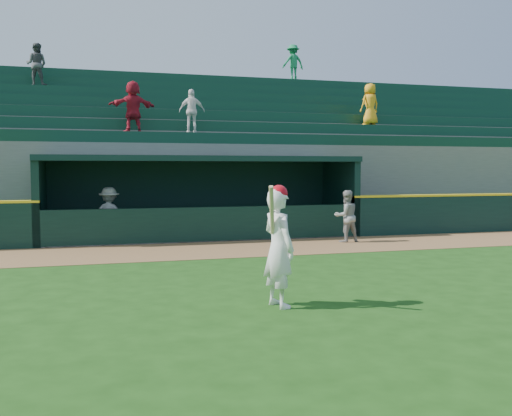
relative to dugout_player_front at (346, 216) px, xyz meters
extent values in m
plane|color=#1A4210|center=(-3.76, -5.39, -0.74)|extent=(120.00, 120.00, 0.00)
cube|color=brown|center=(-3.76, -0.49, -0.73)|extent=(40.00, 3.00, 0.01)
imported|color=gray|center=(0.00, 0.00, 0.00)|extent=(0.75, 0.60, 1.48)
imported|color=#999994|center=(-6.47, 1.85, 0.04)|extent=(1.14, 0.86, 1.56)
cube|color=slate|center=(-3.76, 2.31, -0.72)|extent=(9.00, 2.60, 0.04)
cube|color=black|center=(-8.36, 2.31, 0.41)|extent=(0.20, 2.60, 2.30)
cube|color=black|center=(0.84, 2.31, 0.41)|extent=(0.20, 2.60, 2.30)
cube|color=black|center=(-3.76, 3.61, 0.41)|extent=(9.40, 0.20, 2.30)
cube|color=black|center=(-3.76, 2.31, 1.64)|extent=(9.40, 2.80, 0.16)
cube|color=black|center=(-3.76, 1.09, -0.24)|extent=(9.00, 0.16, 1.00)
cube|color=brown|center=(-3.76, 3.11, -0.49)|extent=(8.40, 0.45, 0.10)
cube|color=slate|center=(-3.76, 4.14, 0.72)|extent=(34.00, 0.85, 2.91)
cube|color=#0F3828|center=(-3.76, 4.02, 2.35)|extent=(34.00, 0.60, 0.36)
cube|color=slate|center=(-3.76, 4.99, 0.94)|extent=(34.00, 0.85, 3.36)
cube|color=#0F3828|center=(-3.76, 4.87, 2.80)|extent=(34.00, 0.60, 0.36)
cube|color=slate|center=(-3.76, 5.84, 1.17)|extent=(34.00, 0.85, 3.81)
cube|color=#0F3828|center=(-3.76, 5.72, 3.25)|extent=(34.00, 0.60, 0.36)
cube|color=slate|center=(-3.76, 6.69, 1.39)|extent=(34.00, 0.85, 4.26)
cube|color=#0F3828|center=(-3.76, 6.57, 3.70)|extent=(34.00, 0.60, 0.36)
cube|color=slate|center=(-3.76, 7.54, 1.62)|extent=(34.00, 0.85, 4.71)
cube|color=#0F3828|center=(-3.76, 7.42, 4.15)|extent=(34.00, 0.60, 0.36)
cube|color=slate|center=(-3.76, 8.39, 1.84)|extent=(34.00, 0.85, 5.16)
cube|color=#0F3828|center=(-3.76, 8.27, 4.60)|extent=(34.00, 0.60, 0.36)
cube|color=slate|center=(-3.76, 9.24, 2.07)|extent=(34.00, 0.85, 5.61)
cube|color=#0F3828|center=(-3.76, 9.12, 5.05)|extent=(34.00, 0.60, 0.36)
cube|color=slate|center=(-3.76, 9.81, 2.07)|extent=(34.50, 0.30, 5.61)
imported|color=#F8A21B|center=(3.22, 4.89, 3.77)|extent=(0.84, 0.62, 1.57)
imported|color=white|center=(-3.71, 4.04, 3.25)|extent=(0.89, 0.48, 1.44)
imported|color=#B01B2C|center=(-5.62, 4.04, 3.34)|extent=(1.56, 0.75, 1.62)
imported|color=#494949|center=(-8.78, 7.44, 5.09)|extent=(0.86, 0.73, 1.53)
imported|color=#1C7E4C|center=(1.65, 9.14, 6.00)|extent=(1.07, 0.71, 1.54)
imported|color=white|center=(-4.23, -6.67, 0.15)|extent=(0.58, 0.74, 1.79)
sphere|color=red|center=(-4.23, -6.67, 0.98)|extent=(0.27, 0.27, 0.27)
cylinder|color=tan|center=(-4.41, -6.89, 0.75)|extent=(0.24, 0.50, 0.76)
camera|label=1|loc=(-6.92, -14.79, 1.36)|focal=40.00mm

